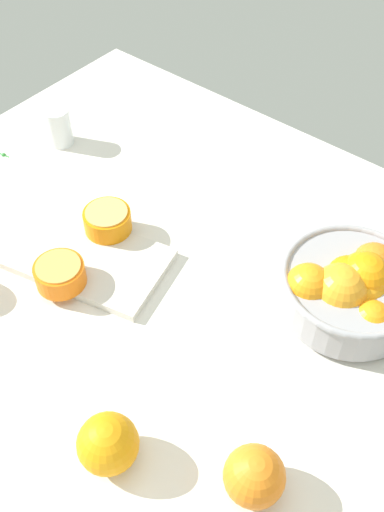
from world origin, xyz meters
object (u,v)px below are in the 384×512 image
(fruit_bowl, at_px, (351,289))
(cutting_board, at_px, (89,259))
(second_glass, at_px, (59,128))
(loose_orange_1, at_px, (254,476))
(orange_half_0, at_px, (107,220))
(loose_orange_3, at_px, (108,444))
(orange_half_1, at_px, (60,274))

(fruit_bowl, bearing_deg, cutting_board, -154.66)
(second_glass, bearing_deg, fruit_bowl, -0.97)
(second_glass, relative_size, loose_orange_1, 1.01)
(orange_half_0, xyz_separation_m, loose_orange_1, (0.46, -0.21, 0.00))
(fruit_bowl, relative_size, orange_half_0, 2.68)
(cutting_board, bearing_deg, second_glass, 145.20)
(fruit_bowl, height_order, cutting_board, fruit_bowl)
(second_glass, bearing_deg, loose_orange_1, -24.99)
(second_glass, height_order, loose_orange_3, loose_orange_3)
(orange_half_1, distance_m, loose_orange_1, 0.44)
(fruit_bowl, height_order, orange_half_0, fruit_bowl)
(fruit_bowl, bearing_deg, second_glass, 179.03)
(fruit_bowl, bearing_deg, orange_half_1, -146.67)
(orange_half_0, xyz_separation_m, loose_orange_3, (0.29, -0.30, 0.00))
(cutting_board, bearing_deg, loose_orange_3, -39.66)
(fruit_bowl, distance_m, loose_orange_1, 0.33)
(orange_half_1, bearing_deg, fruit_bowl, 33.33)
(cutting_board, distance_m, loose_orange_1, 0.47)
(cutting_board, relative_size, orange_half_0, 3.16)
(loose_orange_3, bearing_deg, second_glass, 142.74)
(loose_orange_1, bearing_deg, second_glass, 155.01)
(orange_half_0, bearing_deg, fruit_bowl, 15.90)
(fruit_bowl, height_order, loose_orange_1, fruit_bowl)
(second_glass, distance_m, loose_orange_3, 0.71)
(orange_half_0, height_order, loose_orange_1, loose_orange_1)
(orange_half_0, bearing_deg, cutting_board, -75.02)
(orange_half_1, bearing_deg, loose_orange_3, -30.91)
(fruit_bowl, relative_size, loose_orange_3, 2.75)
(loose_orange_1, xyz_separation_m, loose_orange_3, (-0.17, -0.09, 0.00))
(orange_half_0, height_order, loose_orange_3, loose_orange_3)
(cutting_board, height_order, loose_orange_1, loose_orange_1)
(cutting_board, xyz_separation_m, orange_half_0, (-0.02, 0.07, 0.03))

